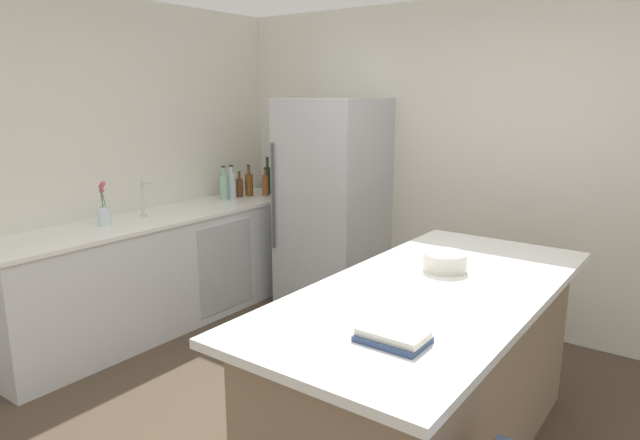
{
  "coord_description": "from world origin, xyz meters",
  "views": [
    {
      "loc": [
        1.52,
        -2.1,
        1.85
      ],
      "look_at": [
        -0.72,
        0.95,
        1.0
      ],
      "focal_mm": 31.23,
      "sensor_mm": 36.0,
      "label": 1
    }
  ],
  "objects_px": {
    "soda_bottle": "(232,185)",
    "wine_bottle": "(268,179)",
    "whiskey_bottle": "(249,184)",
    "mixing_bowl": "(445,262)",
    "flower_vase": "(104,213)",
    "cookbook_stack": "(393,336)",
    "kitchen_island": "(429,373)",
    "refrigerator": "(333,204)",
    "olive_oil_bottle": "(278,178)",
    "vinegar_bottle": "(265,185)",
    "gin_bottle": "(224,186)",
    "sink_faucet": "(144,197)",
    "syrup_bottle": "(240,187)"
  },
  "relations": [
    {
      "from": "soda_bottle",
      "to": "wine_bottle",
      "type": "bearing_deg",
      "value": 74.17
    },
    {
      "from": "whiskey_bottle",
      "to": "mixing_bowl",
      "type": "bearing_deg",
      "value": -24.35
    },
    {
      "from": "flower_vase",
      "to": "wine_bottle",
      "type": "height_order",
      "value": "wine_bottle"
    },
    {
      "from": "whiskey_bottle",
      "to": "cookbook_stack",
      "type": "relative_size",
      "value": 1.14
    },
    {
      "from": "mixing_bowl",
      "to": "wine_bottle",
      "type": "bearing_deg",
      "value": 151.47
    },
    {
      "from": "kitchen_island",
      "to": "soda_bottle",
      "type": "relative_size",
      "value": 7.2
    },
    {
      "from": "refrigerator",
      "to": "cookbook_stack",
      "type": "xyz_separation_m",
      "value": [
        1.81,
        -2.19,
        0.04
      ]
    },
    {
      "from": "olive_oil_bottle",
      "to": "vinegar_bottle",
      "type": "height_order",
      "value": "olive_oil_bottle"
    },
    {
      "from": "soda_bottle",
      "to": "gin_bottle",
      "type": "relative_size",
      "value": 0.99
    },
    {
      "from": "kitchen_island",
      "to": "refrigerator",
      "type": "bearing_deg",
      "value": 137.61
    },
    {
      "from": "soda_bottle",
      "to": "cookbook_stack",
      "type": "height_order",
      "value": "soda_bottle"
    },
    {
      "from": "olive_oil_bottle",
      "to": "mixing_bowl",
      "type": "distance_m",
      "value": 2.76
    },
    {
      "from": "olive_oil_bottle",
      "to": "vinegar_bottle",
      "type": "relative_size",
      "value": 1.35
    },
    {
      "from": "olive_oil_bottle",
      "to": "mixing_bowl",
      "type": "relative_size",
      "value": 1.55
    },
    {
      "from": "whiskey_bottle",
      "to": "wine_bottle",
      "type": "bearing_deg",
      "value": 69.74
    },
    {
      "from": "vinegar_bottle",
      "to": "cookbook_stack",
      "type": "height_order",
      "value": "vinegar_bottle"
    },
    {
      "from": "sink_faucet",
      "to": "cookbook_stack",
      "type": "distance_m",
      "value": 2.86
    },
    {
      "from": "mixing_bowl",
      "to": "whiskey_bottle",
      "type": "bearing_deg",
      "value": 155.65
    },
    {
      "from": "mixing_bowl",
      "to": "olive_oil_bottle",
      "type": "bearing_deg",
      "value": 149.36
    },
    {
      "from": "refrigerator",
      "to": "cookbook_stack",
      "type": "distance_m",
      "value": 2.84
    },
    {
      "from": "refrigerator",
      "to": "cookbook_stack",
      "type": "relative_size",
      "value": 7.09
    },
    {
      "from": "vinegar_bottle",
      "to": "mixing_bowl",
      "type": "xyz_separation_m",
      "value": [
        2.37,
        -1.22,
        -0.04
      ]
    },
    {
      "from": "olive_oil_bottle",
      "to": "soda_bottle",
      "type": "height_order",
      "value": "olive_oil_bottle"
    },
    {
      "from": "whiskey_bottle",
      "to": "soda_bottle",
      "type": "relative_size",
      "value": 0.96
    },
    {
      "from": "olive_oil_bottle",
      "to": "whiskey_bottle",
      "type": "distance_m",
      "value": 0.3
    },
    {
      "from": "olive_oil_bottle",
      "to": "vinegar_bottle",
      "type": "xyz_separation_m",
      "value": [
        -0.0,
        -0.18,
        -0.04
      ]
    },
    {
      "from": "kitchen_island",
      "to": "wine_bottle",
      "type": "relative_size",
      "value": 6.24
    },
    {
      "from": "syrup_bottle",
      "to": "wine_bottle",
      "type": "bearing_deg",
      "value": 72.16
    },
    {
      "from": "gin_bottle",
      "to": "soda_bottle",
      "type": "bearing_deg",
      "value": 92.69
    },
    {
      "from": "flower_vase",
      "to": "vinegar_bottle",
      "type": "distance_m",
      "value": 1.64
    },
    {
      "from": "syrup_bottle",
      "to": "cookbook_stack",
      "type": "bearing_deg",
      "value": -35.88
    },
    {
      "from": "cookbook_stack",
      "to": "mixing_bowl",
      "type": "height_order",
      "value": "mixing_bowl"
    },
    {
      "from": "olive_oil_bottle",
      "to": "gin_bottle",
      "type": "relative_size",
      "value": 1.17
    },
    {
      "from": "cookbook_stack",
      "to": "mixing_bowl",
      "type": "xyz_separation_m",
      "value": [
        -0.21,
        0.95,
        0.03
      ]
    },
    {
      "from": "vinegar_bottle",
      "to": "whiskey_bottle",
      "type": "height_order",
      "value": "whiskey_bottle"
    },
    {
      "from": "sink_faucet",
      "to": "olive_oil_bottle",
      "type": "bearing_deg",
      "value": 84.89
    },
    {
      "from": "flower_vase",
      "to": "whiskey_bottle",
      "type": "bearing_deg",
      "value": 90.09
    },
    {
      "from": "olive_oil_bottle",
      "to": "cookbook_stack",
      "type": "distance_m",
      "value": 3.49
    },
    {
      "from": "wine_bottle",
      "to": "cookbook_stack",
      "type": "relative_size",
      "value": 1.38
    },
    {
      "from": "kitchen_island",
      "to": "vinegar_bottle",
      "type": "distance_m",
      "value": 2.92
    },
    {
      "from": "soda_bottle",
      "to": "mixing_bowl",
      "type": "xyz_separation_m",
      "value": [
        2.54,
        -0.94,
        -0.06
      ]
    },
    {
      "from": "whiskey_bottle",
      "to": "cookbook_stack",
      "type": "xyz_separation_m",
      "value": [
        2.71,
        -2.08,
        -0.07
      ]
    },
    {
      "from": "kitchen_island",
      "to": "cookbook_stack",
      "type": "bearing_deg",
      "value": -77.78
    },
    {
      "from": "kitchen_island",
      "to": "syrup_bottle",
      "type": "bearing_deg",
      "value": 153.15
    },
    {
      "from": "mixing_bowl",
      "to": "cookbook_stack",
      "type": "bearing_deg",
      "value": -77.51
    },
    {
      "from": "olive_oil_bottle",
      "to": "whiskey_bottle",
      "type": "height_order",
      "value": "olive_oil_bottle"
    },
    {
      "from": "flower_vase",
      "to": "syrup_bottle",
      "type": "relative_size",
      "value": 1.37
    },
    {
      "from": "soda_bottle",
      "to": "whiskey_bottle",
      "type": "bearing_deg",
      "value": 78.73
    },
    {
      "from": "sink_faucet",
      "to": "olive_oil_bottle",
      "type": "relative_size",
      "value": 0.83
    },
    {
      "from": "gin_bottle",
      "to": "mixing_bowl",
      "type": "xyz_separation_m",
      "value": [
        2.53,
        -0.84,
        -0.06
      ]
    }
  ]
}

